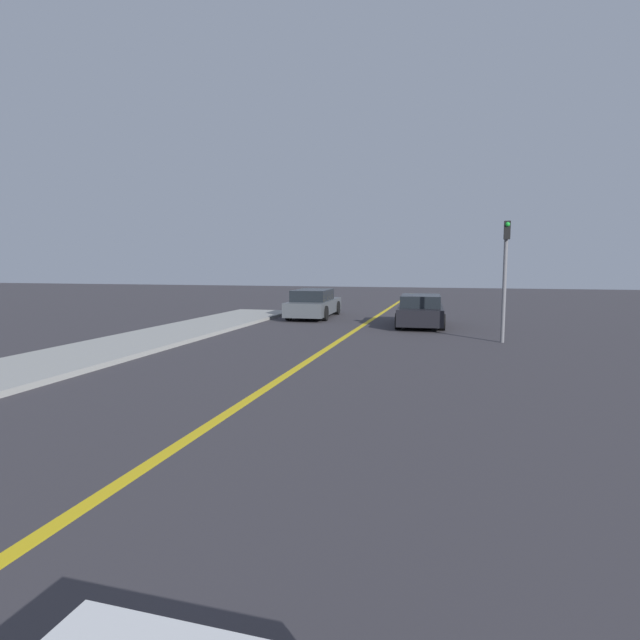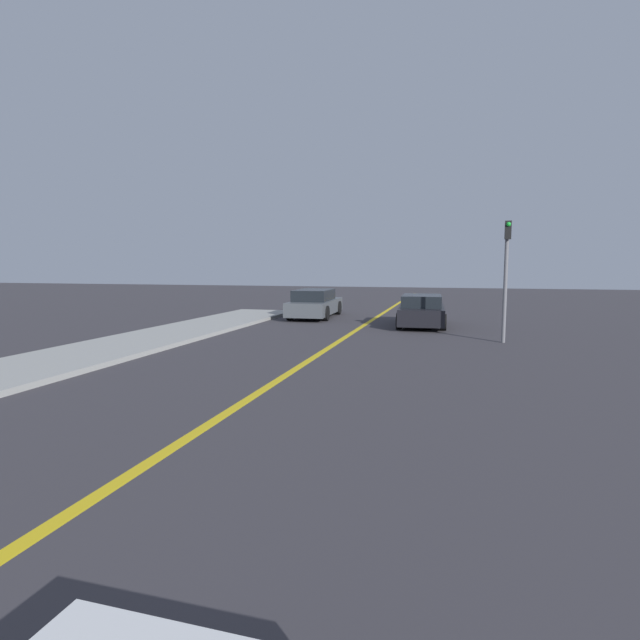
% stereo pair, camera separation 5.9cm
% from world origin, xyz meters
% --- Properties ---
extents(road_center_line, '(0.20, 60.00, 0.01)m').
position_xyz_m(road_center_line, '(0.00, 18.00, 0.00)').
color(road_center_line, gold).
rests_on(road_center_line, ground_plane).
extents(sidewalk_left, '(2.89, 27.91, 0.13)m').
position_xyz_m(sidewalk_left, '(-5.82, 13.95, 0.07)').
color(sidewalk_left, '#9E9E99').
rests_on(sidewalk_left, ground_plane).
extents(car_ahead_center, '(2.00, 4.28, 1.25)m').
position_xyz_m(car_ahead_center, '(2.25, 24.03, 0.61)').
color(car_ahead_center, black).
rests_on(car_ahead_center, ground_plane).
extents(car_far_distant, '(2.02, 4.85, 1.30)m').
position_xyz_m(car_far_distant, '(-2.78, 26.16, 0.63)').
color(car_far_distant, '#4C5156').
rests_on(car_far_distant, ground_plane).
extents(traffic_light, '(0.18, 0.40, 3.74)m').
position_xyz_m(traffic_light, '(5.01, 20.23, 2.32)').
color(traffic_light, slate).
rests_on(traffic_light, ground_plane).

